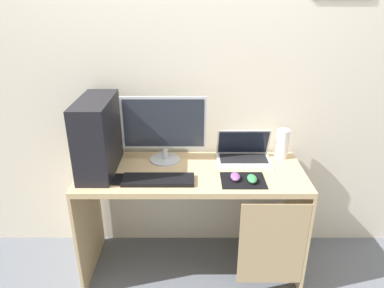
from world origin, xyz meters
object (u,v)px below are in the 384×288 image
object	(u,v)px
keyboard	(158,180)
cell_phone	(119,179)
monitor	(164,128)
mouse_left	(235,177)
speaker	(282,144)
laptop	(243,154)
mouse_right	(252,179)
pc_tower	(98,136)

from	to	relation	value
keyboard	cell_phone	size ratio (longest dim) A/B	3.23
monitor	mouse_left	xyz separation A→B (m)	(0.43, -0.26, -0.21)
speaker	keyboard	size ratio (longest dim) A/B	0.47
cell_phone	keyboard	bearing A→B (deg)	-4.52
laptop	speaker	distance (m)	0.27
monitor	speaker	distance (m)	0.79
laptop	speaker	bearing A→B (deg)	8.03
monitor	cell_phone	world-z (taller)	monitor
monitor	mouse_right	xyz separation A→B (m)	(0.53, -0.28, -0.21)
cell_phone	speaker	bearing A→B (deg)	16.79
keyboard	mouse_right	distance (m)	0.55
keyboard	cell_phone	distance (m)	0.23
monitor	pc_tower	bearing A→B (deg)	-162.71
cell_phone	mouse_right	bearing A→B (deg)	-1.72
pc_tower	mouse_left	xyz separation A→B (m)	(0.82, -0.14, -0.21)
mouse_left	laptop	bearing A→B (deg)	72.99
speaker	mouse_right	world-z (taller)	speaker
mouse_left	cell_phone	size ratio (longest dim) A/B	0.74
laptop	keyboard	bearing A→B (deg)	-151.43
mouse_left	mouse_right	distance (m)	0.10
speaker	mouse_left	world-z (taller)	speaker
pc_tower	mouse_right	xyz separation A→B (m)	(0.92, -0.16, -0.21)
mouse_right	cell_phone	world-z (taller)	mouse_right
mouse_right	speaker	bearing A→B (deg)	53.48
pc_tower	monitor	xyz separation A→B (m)	(0.39, 0.12, 0.00)
keyboard	cell_phone	bearing A→B (deg)	175.48
mouse_left	mouse_right	xyz separation A→B (m)	(0.09, -0.02, 0.00)
mouse_left	cell_phone	world-z (taller)	mouse_left
monitor	keyboard	bearing A→B (deg)	-94.04
laptop	mouse_right	world-z (taller)	laptop
laptop	keyboard	world-z (taller)	laptop
keyboard	mouse_right	xyz separation A→B (m)	(0.55, -0.00, 0.01)
speaker	cell_phone	xyz separation A→B (m)	(-1.03, -0.31, -0.09)
pc_tower	cell_phone	world-z (taller)	pc_tower
monitor	mouse_right	world-z (taller)	monitor
monitor	mouse_left	distance (m)	0.55
laptop	cell_phone	distance (m)	0.82
laptop	mouse_left	bearing A→B (deg)	-107.01
speaker	pc_tower	bearing A→B (deg)	-171.60
speaker	mouse_right	bearing A→B (deg)	-126.52
monitor	keyboard	distance (m)	0.35
pc_tower	mouse_left	bearing A→B (deg)	-9.40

